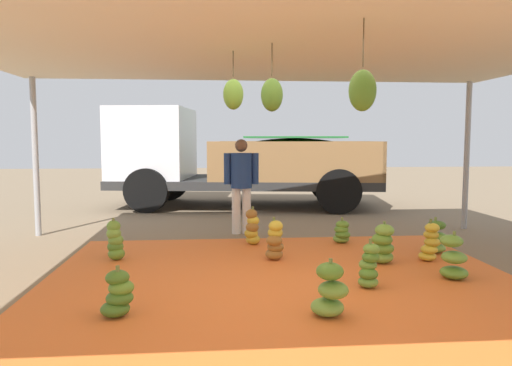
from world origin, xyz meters
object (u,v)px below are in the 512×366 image
Objects in this scene: banana_bunch_8 at (369,267)px; banana_bunch_9 at (115,241)px; banana_bunch_2 at (275,241)px; banana_bunch_6 at (453,259)px; banana_bunch_0 at (330,292)px; cargo_truck_main at (233,158)px; banana_bunch_5 at (342,233)px; banana_bunch_10 at (118,295)px; banana_bunch_1 at (383,245)px; banana_bunch_3 at (430,243)px; banana_bunch_7 at (252,228)px; worker_0 at (241,179)px; banana_bunch_4 at (436,238)px.

banana_bunch_8 is 0.94× the size of banana_bunch_9.
banana_bunch_6 is (1.97, -1.07, -0.02)m from banana_bunch_2.
banana_bunch_0 is 7.63m from cargo_truck_main.
banana_bunch_8 is at bearing -97.48° from banana_bunch_5.
banana_bunch_6 is 0.99× the size of banana_bunch_9.
banana_bunch_5 is 4.09m from banana_bunch_10.
banana_bunch_10 is (-3.10, -1.62, -0.05)m from banana_bunch_1.
banana_bunch_3 is 1.00× the size of banana_bunch_6.
cargo_truck_main reaches higher than banana_bunch_2.
banana_bunch_10 is (0.46, -2.12, -0.06)m from banana_bunch_9.
banana_bunch_1 is 0.96m from banana_bunch_6.
banana_bunch_7 is at bearing 21.85° from banana_bunch_9.
banana_bunch_3 is at bearing -41.57° from worker_0.
banana_bunch_7 reaches higher than banana_bunch_6.
banana_bunch_4 reaches higher than banana_bunch_10.
banana_bunch_5 is at bearing 45.01° from banana_bunch_10.
cargo_truck_main reaches higher than banana_bunch_3.
banana_bunch_7 reaches higher than banana_bunch_0.
banana_bunch_7 reaches higher than banana_bunch_10.
banana_bunch_3 is 1.06× the size of banana_bunch_8.
banana_bunch_5 is at bearing 82.52° from banana_bunch_8.
banana_bunch_4 is 0.89× the size of banana_bunch_9.
banana_bunch_9 is at bearing -166.99° from banana_bunch_5.
banana_bunch_10 reaches higher than banana_bunch_5.
banana_bunch_1 is 1.37× the size of banana_bunch_5.
banana_bunch_2 reaches higher than banana_bunch_0.
banana_bunch_2 is at bearing -4.93° from banana_bunch_9.
banana_bunch_3 is at bearing -53.37° from banana_bunch_5.
worker_0 is at bearing 148.39° from banana_bunch_4.
banana_bunch_0 is 2.13m from banana_bunch_2.
banana_bunch_4 is 5.96m from cargo_truck_main.
banana_bunch_0 is 2.62m from banana_bunch_3.
banana_bunch_6 is at bearing 11.37° from banana_bunch_8.
cargo_truck_main is at bearing 109.18° from banana_bunch_5.
banana_bunch_5 is 0.71× the size of banana_bunch_9.
banana_bunch_4 is at bearing 47.85° from banana_bunch_0.
banana_bunch_3 reaches higher than banana_bunch_0.
banana_bunch_9 is at bearing -136.38° from worker_0.
banana_bunch_2 is (-1.39, 0.31, 0.01)m from banana_bunch_1.
banana_bunch_1 is at bearing -7.92° from banana_bunch_9.
banana_bunch_1 is 6.07m from cargo_truck_main.
banana_bunch_10 is at bearing -116.98° from banana_bunch_7.
worker_0 reaches higher than banana_bunch_5.
banana_bunch_7 is at bearing 103.74° from banana_bunch_2.
banana_bunch_1 is at bearing -72.93° from cargo_truck_main.
cargo_truck_main is at bearing 93.91° from banana_bunch_2.
banana_bunch_0 is at bearing -83.39° from banana_bunch_2.
cargo_truck_main is (-0.62, 7.55, 0.95)m from banana_bunch_0.
cargo_truck_main reaches higher than worker_0.
banana_bunch_9 is (-1.93, -0.77, -0.01)m from banana_bunch_7.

